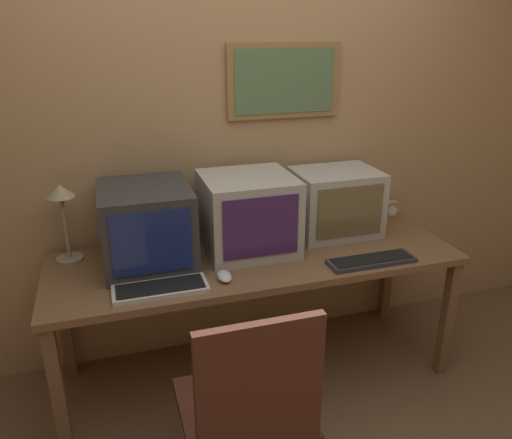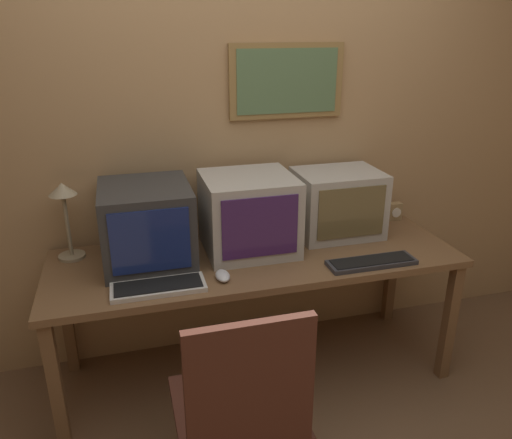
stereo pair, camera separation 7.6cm
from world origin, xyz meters
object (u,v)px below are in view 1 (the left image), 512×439
(office_chair, at_px, (248,428))
(desk_clock, at_px, (390,210))
(monitor_right, at_px, (335,202))
(mouse_near_keyboard, at_px, (224,276))
(keyboard_main, at_px, (160,289))
(monitor_center, at_px, (248,213))
(monitor_left, at_px, (147,225))
(desk_lamp, at_px, (63,207))
(keyboard_side, at_px, (371,260))

(office_chair, bearing_deg, desk_clock, 40.82)
(monitor_right, bearing_deg, mouse_near_keyboard, -153.22)
(keyboard_main, xyz_separation_m, office_chair, (0.24, -0.57, -0.34))
(monitor_center, bearing_deg, mouse_near_keyboard, -124.38)
(mouse_near_keyboard, relative_size, office_chair, 0.12)
(mouse_near_keyboard, bearing_deg, monitor_center, 55.62)
(office_chair, bearing_deg, monitor_right, 50.20)
(monitor_left, bearing_deg, desk_lamp, 160.58)
(desk_lamp, bearing_deg, office_chair, -58.19)
(monitor_left, distance_m, desk_clock, 1.49)
(monitor_center, distance_m, desk_lamp, 0.91)
(monitor_center, xyz_separation_m, desk_clock, (0.96, 0.17, -0.15))
(keyboard_main, distance_m, mouse_near_keyboard, 0.30)
(keyboard_side, bearing_deg, desk_lamp, 161.52)
(keyboard_side, xyz_separation_m, mouse_near_keyboard, (-0.74, 0.05, 0.01))
(keyboard_main, bearing_deg, monitor_center, 32.35)
(monitor_left, distance_m, desk_lamp, 0.41)
(keyboard_main, distance_m, keyboard_side, 1.04)
(monitor_left, height_order, monitor_center, monitor_center)
(desk_clock, bearing_deg, desk_lamp, -178.78)
(keyboard_main, distance_m, office_chair, 0.70)
(monitor_center, height_order, desk_lamp, same)
(desk_lamp, relative_size, office_chair, 0.41)
(monitor_left, xyz_separation_m, monitor_center, (0.52, 0.00, 0.00))
(monitor_center, bearing_deg, keyboard_side, -32.77)
(office_chair, bearing_deg, keyboard_main, 112.67)
(monitor_left, distance_m, mouse_near_keyboard, 0.47)
(monitor_left, relative_size, desk_lamp, 1.21)
(monitor_left, xyz_separation_m, desk_clock, (1.47, 0.17, -0.14))
(keyboard_side, distance_m, desk_lamp, 1.54)
(mouse_near_keyboard, relative_size, desk_lamp, 0.29)
(monitor_center, distance_m, keyboard_main, 0.62)
(monitor_right, height_order, desk_lamp, desk_lamp)
(monitor_right, distance_m, desk_clock, 0.46)
(keyboard_main, xyz_separation_m, desk_clock, (1.46, 0.49, 0.04))
(mouse_near_keyboard, height_order, desk_clock, desk_clock)
(keyboard_side, bearing_deg, monitor_right, 90.96)
(monitor_center, xyz_separation_m, mouse_near_keyboard, (-0.21, -0.30, -0.18))
(monitor_center, height_order, keyboard_side, monitor_center)
(monitor_right, height_order, desk_clock, monitor_right)
(keyboard_main, height_order, keyboard_side, same)
(mouse_near_keyboard, bearing_deg, keyboard_main, -176.45)
(monitor_left, bearing_deg, office_chair, -74.16)
(keyboard_side, xyz_separation_m, desk_lamp, (-1.43, 0.48, 0.27))
(desk_clock, bearing_deg, mouse_near_keyboard, -157.88)
(monitor_center, relative_size, office_chair, 0.48)
(keyboard_side, height_order, mouse_near_keyboard, mouse_near_keyboard)
(mouse_near_keyboard, height_order, office_chair, office_chair)
(mouse_near_keyboard, bearing_deg, office_chair, -95.94)
(monitor_right, bearing_deg, desk_lamp, 177.51)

